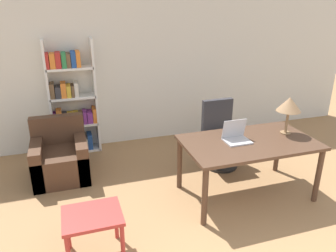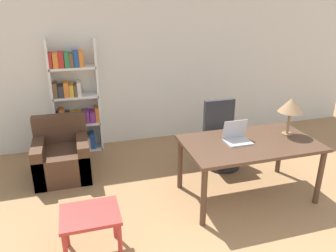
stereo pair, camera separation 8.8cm
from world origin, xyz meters
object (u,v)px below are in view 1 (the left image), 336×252
desk (249,147)px  bookshelf (72,105)px  armchair (61,158)px  laptop (236,136)px  table_lamp (289,105)px  side_table_blue (93,222)px  office_chair (220,136)px

desk → bookshelf: size_ratio=0.89×
desk → armchair: 2.67m
laptop → table_lamp: (0.75, 0.02, 0.34)m
laptop → bookshelf: bearing=133.8°
laptop → side_table_blue: size_ratio=0.55×
desk → office_chair: bearing=86.8°
laptop → side_table_blue: 2.01m
side_table_blue → office_chair: bearing=34.7°
side_table_blue → armchair: size_ratio=0.68×
laptop → side_table_blue: bearing=-161.9°
laptop → table_lamp: bearing=1.4°
bookshelf → laptop: bearing=-46.2°
table_lamp → armchair: 3.27m
table_lamp → office_chair: size_ratio=0.49×
laptop → bookshelf: (-1.92, 2.00, -0.00)m
office_chair → laptop: bearing=-104.1°
table_lamp → desk: bearing=-172.3°
office_chair → armchair: office_chair is taller
side_table_blue → bookshelf: size_ratio=0.30×
table_lamp → bookshelf: size_ratio=0.26×
office_chair → bookshelf: (-2.13, 1.17, 0.36)m
desk → armchair: armchair is taller
desk → side_table_blue: (-2.03, -0.55, -0.26)m
desk → side_table_blue: 2.12m
table_lamp → side_table_blue: 2.80m
desk → armchair: bearing=151.9°
bookshelf → desk: bearing=-44.8°
office_chair → side_table_blue: bearing=-145.3°
armchair → bookshelf: bearing=73.1°
armchair → desk: bearing=-28.1°
side_table_blue → bookshelf: bookshelf is taller
laptop → table_lamp: size_ratio=0.64×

